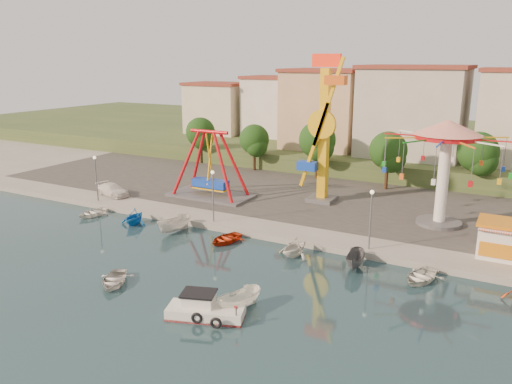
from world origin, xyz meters
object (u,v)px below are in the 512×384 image
Objects in this scene: kamikaze_tower at (325,133)px; wave_swinger at (446,149)px; cabin_motorboat at (204,310)px; van at (113,190)px; skiff at (240,301)px; rowboat_a at (114,280)px; pirate_ship_ride at (210,166)px.

wave_swinger is (13.15, -2.15, -0.39)m from kamikaze_tower.
van reaches higher than cabin_motorboat.
wave_swinger is at bearing 48.22° from cabin_motorboat.
wave_swinger reaches higher than cabin_motorboat.
kamikaze_tower is 1.42× the size of wave_swinger.
wave_swinger reaches higher than skiff.
van is at bearing 105.11° from rowboat_a.
skiff reaches higher than rowboat_a.
pirate_ship_ride reaches higher than van.
skiff is at bearing 30.42° from cabin_motorboat.
rowboat_a is (6.21, -22.66, -4.02)m from pirate_ship_ride.
pirate_ship_ride is 0.61× the size of kamikaze_tower.
pirate_ship_ride is 0.86× the size of wave_swinger.
kamikaze_tower is 13.33m from wave_swinger.
rowboat_a is (-8.81, 0.85, -0.10)m from cabin_motorboat.
van is (-36.40, -7.27, -6.89)m from wave_swinger.
skiff is 31.86m from van.
kamikaze_tower is at bearing 18.49° from pirate_ship_ride.
wave_swinger is at bearing 22.78° from rowboat_a.
rowboat_a is at bearing -103.35° from kamikaze_tower.
van reaches higher than rowboat_a.
wave_swinger is 28.78m from cabin_motorboat.
kamikaze_tower reaches higher than skiff.
pirate_ship_ride is 13.92m from kamikaze_tower.
cabin_motorboat is 31.55m from van.
van reaches higher than skiff.
van is (-23.26, -9.42, -7.28)m from kamikaze_tower.
pirate_ship_ride is 23.84m from rowboat_a.
skiff is (-9.10, -23.69, -7.47)m from wave_swinger.
cabin_motorboat is 1.12× the size of van.
van is at bearing -168.70° from wave_swinger.
wave_swinger is (25.73, 2.07, 3.80)m from pirate_ship_ride.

